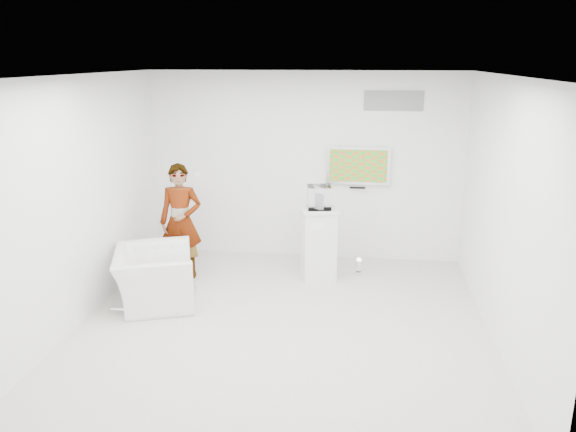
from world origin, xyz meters
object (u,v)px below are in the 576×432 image
Objects in this scene: person at (181,222)px; floor_uplight at (359,266)px; pedestal at (318,243)px; tv at (358,165)px; armchair at (154,277)px.

person reaches higher than floor_uplight.
person is at bearing -174.33° from pedestal.
floor_uplight is at bearing -84.96° from tv.
pedestal reaches higher than armchair.
tv is 1.59m from floor_uplight.
armchair is 3.05m from floor_uplight.
floor_uplight is (0.61, 0.21, -0.41)m from pedestal.
floor_uplight is at bearing 4.60° from person.
armchair is (-0.08, -0.98, -0.49)m from person.
armchair reaches higher than floor_uplight.
person is at bearing -171.03° from floor_uplight.
floor_uplight is (0.06, -0.71, -1.43)m from tv.
tv reaches higher than pedestal.
person is 2.76m from floor_uplight.
pedestal is at bearing -160.56° from floor_uplight.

